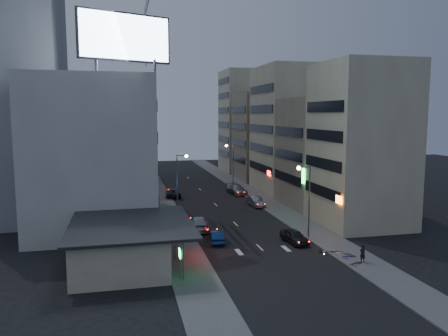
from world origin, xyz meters
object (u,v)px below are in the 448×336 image
object	(u,v)px
parked_car_left	(173,193)
scooter_silver_a	(350,247)
parked_car_right_mid	(256,201)
road_car_silver	(199,223)
parked_car_right_far	(237,189)
road_car_blue	(217,236)
parked_car_right_near	(294,236)
scooter_silver_b	(335,244)
scooter_black_a	(358,256)
person	(363,253)
scooter_black_b	(344,247)
scooter_blue	(353,249)

from	to	relation	value
parked_car_left	scooter_silver_a	world-z (taller)	parked_car_left
parked_car_right_mid	road_car_silver	world-z (taller)	road_car_silver
parked_car_right_far	road_car_blue	xyz separation A→B (m)	(-9.32, -26.94, -0.17)
parked_car_right_near	scooter_silver_b	bearing A→B (deg)	-58.34
scooter_black_a	person	bearing A→B (deg)	-141.78
parked_car_left	parked_car_right_near	bearing A→B (deg)	113.32
road_car_silver	scooter_black_b	bearing A→B (deg)	144.94
road_car_silver	scooter_black_a	distance (m)	19.29
parked_car_right_far	scooter_silver_a	bearing A→B (deg)	-91.67
scooter_black_a	scooter_silver_b	bearing A→B (deg)	-14.36
scooter_black_a	scooter_silver_a	world-z (taller)	scooter_silver_a
scooter_black_a	scooter_silver_b	world-z (taller)	scooter_silver_b
person	parked_car_right_mid	bearing A→B (deg)	-97.26
parked_car_right_far	person	xyz separation A→B (m)	(2.43, -36.47, 0.16)
scooter_silver_b	parked_car_left	bearing A→B (deg)	24.41
scooter_black_a	scooter_blue	size ratio (longest dim) A/B	0.92
parked_car_right_near	person	world-z (taller)	person
road_car_silver	scooter_silver_a	world-z (taller)	road_car_silver
parked_car_right_far	person	distance (m)	36.55
parked_car_right_mid	scooter_blue	size ratio (longest dim) A/B	2.25
road_car_silver	scooter_black_b	world-z (taller)	road_car_silver
parked_car_right_near	scooter_silver_a	bearing A→B (deg)	-57.34
parked_car_right_mid	scooter_silver_a	bearing A→B (deg)	-88.19
parked_car_right_near	scooter_black_a	size ratio (longest dim) A/B	2.32
parked_car_right_mid	parked_car_right_near	bearing A→B (deg)	-98.65
road_car_silver	scooter_black_b	xyz separation A→B (m)	(12.58, -11.70, -0.18)
parked_car_right_near	scooter_silver_b	distance (m)	4.65
parked_car_right_far	scooter_silver_b	world-z (taller)	parked_car_right_far
person	scooter_silver_a	distance (m)	2.67
person	scooter_silver_a	world-z (taller)	person
scooter_black_a	scooter_blue	distance (m)	2.00
parked_car_right_mid	person	xyz separation A→B (m)	(2.17, -26.26, 0.24)
scooter_black_a	scooter_silver_b	size ratio (longest dim) A/B	0.90
person	scooter_black_a	world-z (taller)	person
parked_car_right_mid	scooter_black_b	xyz separation A→B (m)	(1.98, -23.05, -0.11)
road_car_blue	parked_car_right_mid	bearing A→B (deg)	-113.11
person	road_car_blue	bearing A→B (deg)	-51.02
scooter_blue	scooter_black_a	bearing A→B (deg)	152.89
parked_car_right_mid	person	world-z (taller)	person
road_car_blue	scooter_silver_b	world-z (taller)	scooter_silver_b
road_car_silver	person	size ratio (longest dim) A/B	3.24
parked_car_right_mid	scooter_black_a	distance (m)	26.15
scooter_blue	road_car_silver	bearing A→B (deg)	33.65
parked_car_right_near	parked_car_right_far	world-z (taller)	parked_car_right_far
parked_car_left	scooter_black_a	world-z (taller)	parked_car_left
scooter_silver_b	scooter_silver_a	bearing A→B (deg)	-134.46
parked_car_right_mid	road_car_silver	size ratio (longest dim) A/B	0.80
parked_car_right_mid	person	size ratio (longest dim) A/B	2.61
scooter_silver_a	scooter_blue	distance (m)	0.54
person	parked_car_right_far	bearing A→B (deg)	-98.16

